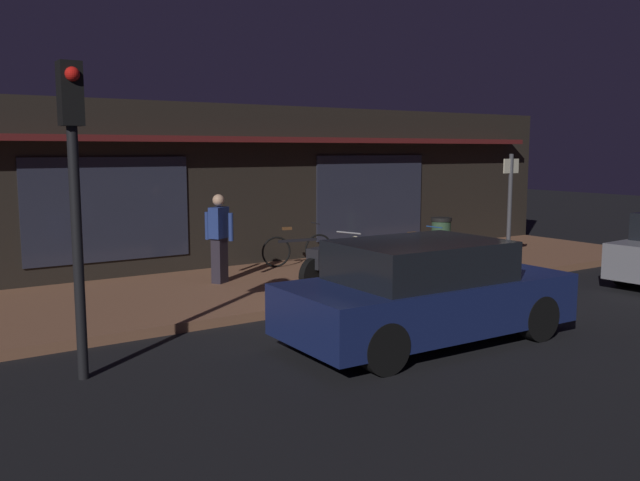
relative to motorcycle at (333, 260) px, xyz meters
name	(u,v)px	position (x,y,z in m)	size (l,w,h in m)	color
ground_plane	(406,315)	(0.09, -1.93, -0.65)	(60.00, 60.00, 0.00)	black
sidewalk_slab	(305,281)	(0.09, 1.07, -0.57)	(18.00, 4.00, 0.15)	brown
storefront_building	(227,185)	(0.09, 4.46, 1.16)	(18.00, 3.30, 3.60)	black
motorcycle	(333,260)	(0.00, 0.00, 0.00)	(1.66, 0.73, 0.97)	black
bicycle_parked	(420,255)	(2.33, 0.23, -0.14)	(1.66, 0.42, 0.91)	black
bicycle_extra	(298,249)	(0.69, 2.31, -0.14)	(1.65, 0.42, 0.91)	black
person_photographer	(219,237)	(-1.54, 1.50, 0.38)	(0.44, 0.57, 1.67)	#28232D
sign_post	(510,204)	(4.27, -0.39, 0.86)	(0.44, 0.09, 2.40)	#47474C
trash_bin	(441,237)	(4.05, 1.40, -0.03)	(0.48, 0.48, 0.93)	#2D4C33
traffic_light_pole	(74,164)	(-5.03, -2.14, 1.83)	(0.24, 0.33, 3.60)	black
parked_car_near	(425,292)	(-0.71, -3.22, 0.06)	(4.14, 1.87, 1.42)	black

